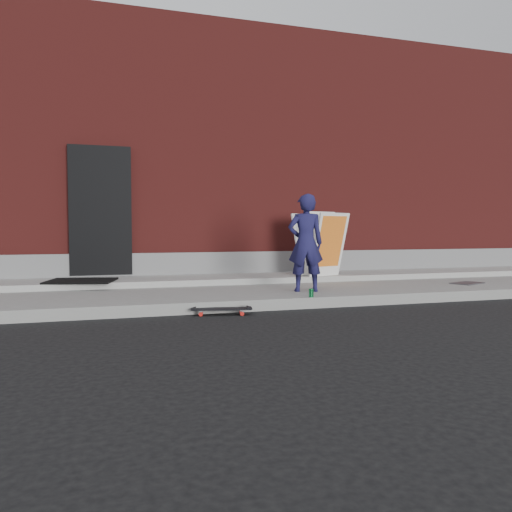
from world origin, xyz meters
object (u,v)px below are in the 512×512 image
object	(u,v)px
child	(306,243)
soda_can	(311,293)
pizza_sign	(321,244)
skateboard	(221,309)

from	to	relation	value
child	soda_can	world-z (taller)	child
pizza_sign	child	bearing A→B (deg)	-122.40
child	skateboard	distance (m)	1.85
child	soda_can	size ratio (longest dim) A/B	12.29
child	soda_can	bearing A→B (deg)	86.33
pizza_sign	skateboard	bearing A→B (deg)	-137.33
child	pizza_sign	xyz separation A→B (m)	(0.85, 1.34, -0.05)
skateboard	child	bearing A→B (deg)	28.52
skateboard	soda_can	distance (m)	1.31
child	skateboard	bearing A→B (deg)	40.43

